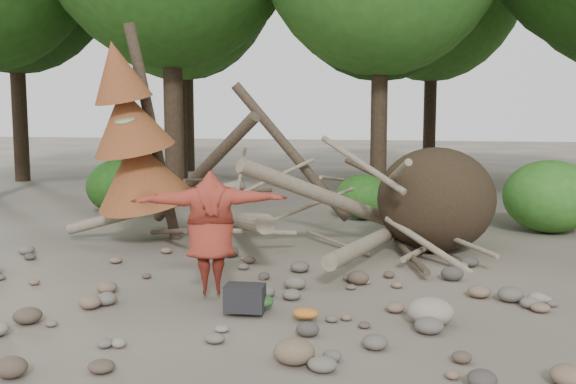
# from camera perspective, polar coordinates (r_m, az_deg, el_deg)

# --- Properties ---
(ground) EXTENTS (120.00, 120.00, 0.00)m
(ground) POSITION_cam_1_polar(r_m,az_deg,el_deg) (8.81, -5.18, -10.14)
(ground) COLOR #514C44
(ground) RESTS_ON ground
(deadfall_pile) EXTENTS (8.55, 5.24, 3.30)m
(deadfall_pile) POSITION_cam_1_polar(r_m,az_deg,el_deg) (12.32, 10.29, -0.82)
(deadfall_pile) COLOR #332619
(deadfall_pile) RESTS_ON ground
(dead_conifer) EXTENTS (2.06, 2.16, 4.35)m
(dead_conifer) POSITION_cam_1_polar(r_m,az_deg,el_deg) (12.78, -13.58, 4.59)
(dead_conifer) COLOR #4C3F30
(dead_conifer) RESTS_ON ground
(bush_left) EXTENTS (1.80, 1.80, 1.44)m
(bush_left) POSITION_cam_1_polar(r_m,az_deg,el_deg) (17.37, -14.61, 0.49)
(bush_left) COLOR #215115
(bush_left) RESTS_ON ground
(bush_mid) EXTENTS (1.40, 1.40, 1.12)m
(bush_mid) POSITION_cam_1_polar(r_m,az_deg,el_deg) (16.00, 6.74, -0.43)
(bush_mid) COLOR #2C671D
(bush_mid) RESTS_ON ground
(bush_right) EXTENTS (2.00, 2.00, 1.60)m
(bush_right) POSITION_cam_1_polar(r_m,az_deg,el_deg) (15.22, 22.24, -0.35)
(bush_right) COLOR #377A26
(bush_right) RESTS_ON ground
(frisbee_thrower) EXTENTS (2.78, 1.31, 2.49)m
(frisbee_thrower) POSITION_cam_1_polar(r_m,az_deg,el_deg) (8.98, -6.90, -3.59)
(frisbee_thrower) COLOR maroon
(frisbee_thrower) RESTS_ON ground
(backpack) EXTENTS (0.54, 0.39, 0.34)m
(backpack) POSITION_cam_1_polar(r_m,az_deg,el_deg) (8.41, -3.85, -9.75)
(backpack) COLOR black
(backpack) RESTS_ON ground
(cloth_green) EXTENTS (0.49, 0.41, 0.18)m
(cloth_green) POSITION_cam_1_polar(r_m,az_deg,el_deg) (8.57, -2.90, -9.96)
(cloth_green) COLOR #2A5A24
(cloth_green) RESTS_ON ground
(cloth_orange) EXTENTS (0.33, 0.27, 0.12)m
(cloth_orange) POSITION_cam_1_polar(r_m,az_deg,el_deg) (8.16, 1.59, -11.06)
(cloth_orange) COLOR #C56821
(cloth_orange) RESTS_ON ground
(boulder_front_right) EXTENTS (0.44, 0.39, 0.26)m
(boulder_front_right) POSITION_cam_1_polar(r_m,az_deg,el_deg) (6.84, 0.56, -14.00)
(boulder_front_right) COLOR #755F49
(boulder_front_right) RESTS_ON ground
(boulder_mid_right) EXTENTS (0.57, 0.51, 0.34)m
(boulder_mid_right) POSITION_cam_1_polar(r_m,az_deg,el_deg) (8.20, 12.55, -10.32)
(boulder_mid_right) COLOR gray
(boulder_mid_right) RESTS_ON ground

